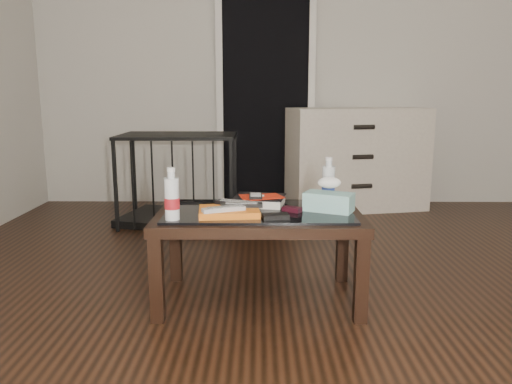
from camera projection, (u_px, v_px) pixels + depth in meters
ground at (355, 314)px, 2.36m from camera, size 5.00×5.00×0.00m
doorway at (265, 94)px, 4.58m from camera, size 0.90×0.08×2.07m
coffee_table at (259, 223)px, 2.46m from camera, size 1.00×0.60×0.46m
dresser at (357, 159)px, 4.46m from camera, size 1.27×0.72×0.90m
pet_crate at (180, 194)px, 3.99m from camera, size 1.02×0.80×0.71m
magazines at (229, 212)px, 2.35m from camera, size 0.30×0.24×0.03m
remote_silver at (224, 209)px, 2.29m from camera, size 0.20×0.12×0.02m
remote_black_front at (242, 205)px, 2.38m from camera, size 0.20×0.06×0.02m
remote_black_back at (236, 203)px, 2.42m from camera, size 0.20×0.12×0.02m
textbook at (260, 200)px, 2.55m from camera, size 0.28×0.24×0.05m
dvd_mailers at (259, 196)px, 2.53m from camera, size 0.21×0.17×0.01m
ipod at (256, 196)px, 2.48m from camera, size 0.07×0.10×0.02m
flip_phone at (292, 209)px, 2.41m from camera, size 0.10×0.09×0.02m
wallet at (276, 216)px, 2.28m from camera, size 0.13×0.09×0.02m
water_bottle_left at (172, 194)px, 2.24m from camera, size 0.07×0.07×0.24m
water_bottle_right at (328, 180)px, 2.60m from camera, size 0.08×0.08×0.24m
tissue_box at (329, 202)px, 2.42m from camera, size 0.26×0.21×0.09m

